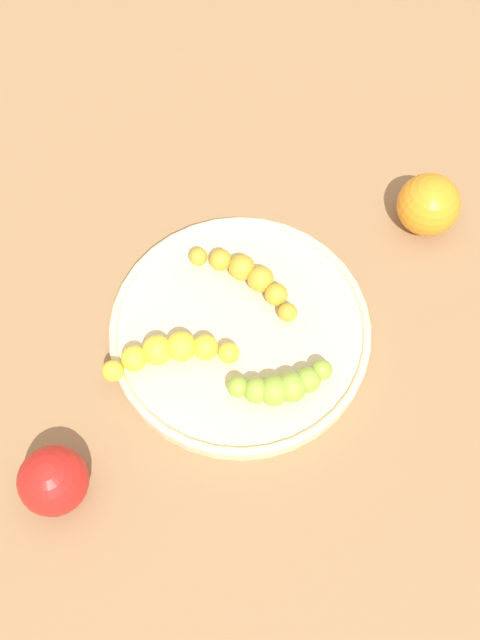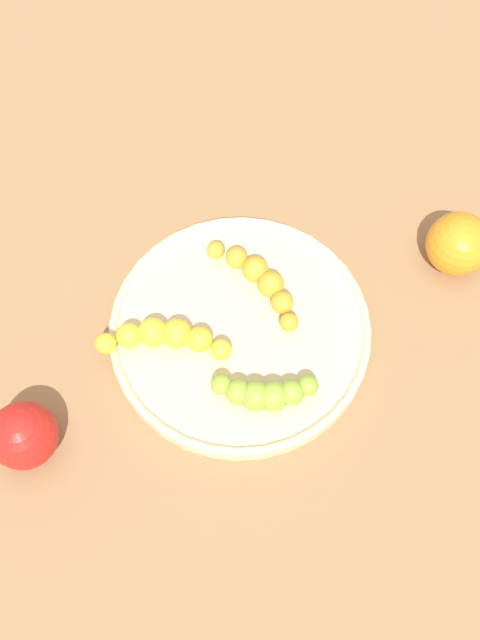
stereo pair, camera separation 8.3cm
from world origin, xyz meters
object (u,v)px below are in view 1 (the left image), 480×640
object	(u,v)px
banana_green	(282,386)
banana_spotted	(249,276)
banana_yellow	(170,352)
orange_fruit	(428,205)
fruit_bowl	(240,330)
apple_red	(53,481)

from	to	relation	value
banana_green	banana_spotted	xyz separation A→B (m)	(-0.14, -0.01, -0.00)
banana_yellow	banana_green	bearing A→B (deg)	-117.41
orange_fruit	banana_yellow	bearing A→B (deg)	-69.35
fruit_bowl	banana_spotted	size ratio (longest dim) A/B	2.62
banana_green	banana_yellow	bearing A→B (deg)	-119.93
banana_spotted	apple_red	size ratio (longest dim) A/B	1.59
apple_red	orange_fruit	bearing A→B (deg)	117.06
fruit_bowl	orange_fruit	size ratio (longest dim) A/B	3.93
banana_yellow	orange_fruit	distance (m)	0.36
fruit_bowl	banana_yellow	bearing A→B (deg)	-75.34
fruit_bowl	banana_yellow	world-z (taller)	banana_yellow
banana_yellow	banana_spotted	world-z (taller)	banana_yellow
banana_spotted	apple_red	world-z (taller)	apple_red
orange_fruit	banana_green	bearing A→B (deg)	-49.90
banana_green	apple_red	xyz separation A→B (m)	(0.05, -0.25, -0.00)
fruit_bowl	banana_spotted	distance (m)	0.06
banana_yellow	orange_fruit	bearing A→B (deg)	-67.22
banana_spotted	fruit_bowl	bearing A→B (deg)	-154.15
fruit_bowl	banana_green	distance (m)	0.09
fruit_bowl	banana_yellow	xyz separation A→B (m)	(0.02, -0.08, 0.02)
banana_spotted	orange_fruit	world-z (taller)	orange_fruit
fruit_bowl	apple_red	xyz separation A→B (m)	(0.14, -0.22, 0.02)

